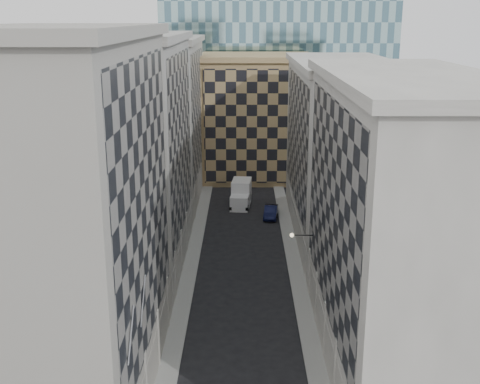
{
  "coord_description": "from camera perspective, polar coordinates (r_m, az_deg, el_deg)",
  "views": [
    {
      "loc": [
        0.02,
        -24.33,
        24.11
      ],
      "look_at": [
        -0.18,
        14.06,
        12.94
      ],
      "focal_mm": 45.0,
      "sensor_mm": 36.0,
      "label": 1
    }
  ],
  "objects": [
    {
      "name": "sidewalk_west",
      "position": [
        59.64,
        -4.83,
        -7.6
      ],
      "size": [
        1.5,
        100.0,
        0.15
      ],
      "primitive_type": "cube",
      "color": "gray",
      "rests_on": "ground"
    },
    {
      "name": "sidewalk_east",
      "position": [
        59.64,
        5.36,
        -7.62
      ],
      "size": [
        1.5,
        100.0,
        0.15
      ],
      "primitive_type": "cube",
      "color": "gray",
      "rests_on": "ground"
    },
    {
      "name": "bldg_left_a",
      "position": [
        38.96,
        -15.98,
        -2.81
      ],
      "size": [
        10.8,
        22.8,
        23.7
      ],
      "color": "#9D988D",
      "rests_on": "ground"
    },
    {
      "name": "bldg_left_b",
      "position": [
        59.74,
        -10.24,
        3.61
      ],
      "size": [
        10.8,
        22.8,
        22.7
      ],
      "color": "gray",
      "rests_on": "ground"
    },
    {
      "name": "bldg_left_c",
      "position": [
        81.17,
        -7.47,
        6.67
      ],
      "size": [
        10.8,
        22.8,
        21.7
      ],
      "color": "#9D988D",
      "rests_on": "ground"
    },
    {
      "name": "bldg_right_a",
      "position": [
        43.07,
        14.91,
        -3.01
      ],
      "size": [
        10.8,
        26.8,
        20.7
      ],
      "color": "#ACA89D",
      "rests_on": "ground"
    },
    {
      "name": "bldg_right_b",
      "position": [
        68.71,
        9.43,
        4.02
      ],
      "size": [
        10.8,
        28.8,
        19.7
      ],
      "color": "#ACA89D",
      "rests_on": "ground"
    },
    {
      "name": "tan_block",
      "position": [
        93.41,
        1.53,
        7.18
      ],
      "size": [
        16.8,
        14.8,
        18.8
      ],
      "color": "#9C8752",
      "rests_on": "ground"
    },
    {
      "name": "church_tower",
      "position": [
        106.37,
        0.31,
        17.75
      ],
      "size": [
        7.2,
        7.2,
        51.5
      ],
      "color": "#302B25",
      "rests_on": "ground"
    },
    {
      "name": "flagpoles_left",
      "position": [
        34.85,
        -9.71,
        -11.56
      ],
      "size": [
        0.1,
        6.33,
        2.33
      ],
      "color": "gray",
      "rests_on": "ground"
    },
    {
      "name": "bracket_lamp",
      "position": [
        51.73,
        5.13,
        -4.1
      ],
      "size": [
        1.98,
        0.36,
        0.36
      ],
      "color": "black",
      "rests_on": "ground"
    },
    {
      "name": "box_truck",
      "position": [
        79.92,
        0.1,
        -0.27
      ],
      "size": [
        2.97,
        6.16,
        3.27
      ],
      "rotation": [
        0.0,
        0.0,
        -0.09
      ],
      "color": "white",
      "rests_on": "ground"
    },
    {
      "name": "dark_car",
      "position": [
        75.23,
        2.94,
        -1.89
      ],
      "size": [
        2.08,
        4.67,
        1.49
      ],
      "primitive_type": "imported",
      "rotation": [
        0.0,
        0.0,
        -0.11
      ],
      "color": "black",
      "rests_on": "ground"
    }
  ]
}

